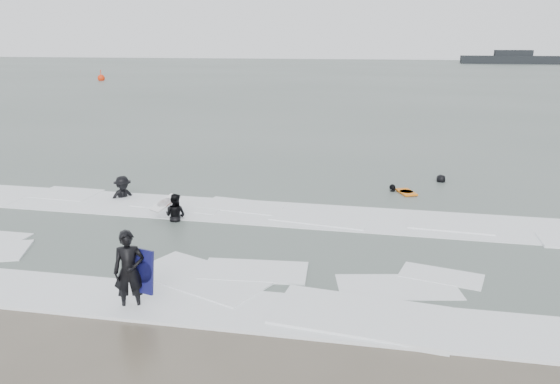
% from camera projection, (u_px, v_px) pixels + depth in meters
% --- Properties ---
extents(ground, '(320.00, 320.00, 0.00)m').
position_uv_depth(ground, '(234.00, 297.00, 12.26)').
color(ground, brown).
rests_on(ground, ground).
extents(sea, '(320.00, 320.00, 0.00)m').
position_uv_depth(sea, '(377.00, 76.00, 87.63)').
color(sea, '#47544C').
rests_on(sea, ground).
extents(surfer_centre, '(0.77, 0.64, 1.79)m').
position_uv_depth(surfer_centre, '(132.00, 309.00, 11.74)').
color(surfer_centre, black).
rests_on(surfer_centre, ground).
extents(surfer_wading, '(0.81, 0.68, 1.48)m').
position_uv_depth(surfer_wading, '(176.00, 222.00, 17.39)').
color(surfer_wading, black).
rests_on(surfer_wading, ground).
extents(surfer_breaker, '(1.22, 1.26, 1.73)m').
position_uv_depth(surfer_breaker, '(124.00, 200.00, 19.78)').
color(surfer_breaker, black).
rests_on(surfer_breaker, ground).
extents(surfer_right_near, '(0.86, 0.88, 1.48)m').
position_uv_depth(surfer_right_near, '(393.00, 193.00, 20.69)').
color(surfer_right_near, black).
rests_on(surfer_right_near, ground).
extents(surfer_right_far, '(0.83, 0.64, 1.50)m').
position_uv_depth(surfer_right_far, '(441.00, 183.00, 22.08)').
color(surfer_right_far, black).
rests_on(surfer_right_far, ground).
extents(surf_foam, '(30.03, 9.06, 0.09)m').
position_uv_depth(surf_foam, '(271.00, 239.00, 15.74)').
color(surf_foam, white).
rests_on(surf_foam, ground).
extents(bodyboards, '(8.50, 11.01, 1.25)m').
position_uv_depth(bodyboards, '(261.00, 214.00, 16.52)').
color(bodyboards, '#0E0E41').
rests_on(bodyboards, ground).
extents(buoy, '(1.00, 1.00, 1.65)m').
position_uv_depth(buoy, '(101.00, 78.00, 77.50)').
color(buoy, red).
rests_on(buoy, ground).
extents(vessel_horizon, '(24.20, 4.32, 3.28)m').
position_uv_depth(vessel_horizon, '(513.00, 59.00, 132.89)').
color(vessel_horizon, black).
rests_on(vessel_horizon, ground).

